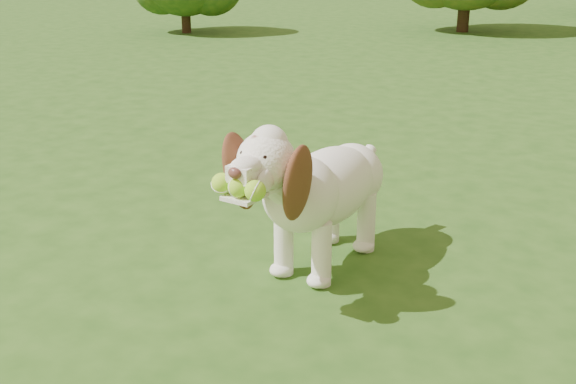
% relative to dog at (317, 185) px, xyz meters
% --- Properties ---
extents(ground, '(80.00, 80.00, 0.00)m').
position_rel_dog_xyz_m(ground, '(0.22, 0.28, -0.45)').
color(ground, '#244A15').
rests_on(ground, ground).
extents(dog, '(0.55, 1.30, 0.84)m').
position_rel_dog_xyz_m(dog, '(0.00, 0.00, 0.00)').
color(dog, white).
rests_on(dog, ground).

